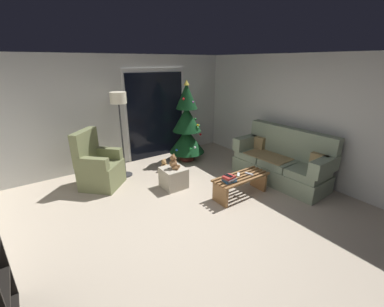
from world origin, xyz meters
name	(u,v)px	position (x,y,z in m)	size (l,w,h in m)	color
ground_plane	(197,223)	(0.00, 0.00, 0.00)	(7.00, 7.00, 0.00)	#B2A38E
wall_back	(119,112)	(0.00, 3.06, 1.25)	(5.72, 0.12, 2.50)	beige
wall_right	(314,120)	(2.86, 0.00, 1.25)	(0.12, 6.00, 2.50)	beige
patio_door_frame	(156,114)	(0.90, 2.99, 1.10)	(1.60, 0.02, 2.20)	silver
patio_door_glass	(156,116)	(0.90, 2.97, 1.05)	(1.50, 0.02, 2.10)	black
couch	(281,162)	(2.32, 0.23, 0.40)	(0.86, 1.97, 1.08)	gray
coffee_table	(241,183)	(1.16, 0.23, 0.26)	(1.10, 0.40, 0.40)	olive
remote_white	(238,175)	(1.14, 0.28, 0.41)	(0.04, 0.16, 0.02)	silver
remote_silver	(249,174)	(1.33, 0.20, 0.41)	(0.04, 0.16, 0.02)	#ADADB2
book_stack	(229,179)	(0.83, 0.20, 0.45)	(0.23, 0.20, 0.10)	#285684
cell_phone	(229,176)	(0.83, 0.21, 0.50)	(0.07, 0.14, 0.01)	black
christmas_tree	(187,126)	(1.35, 2.28, 0.87)	(0.86, 0.86, 1.95)	#4C1E19
armchair	(99,167)	(-0.85, 2.10, 0.40)	(0.97, 0.97, 1.13)	olive
floor_lamp	(119,106)	(-0.26, 2.29, 1.51)	(0.32, 0.32, 1.78)	#2D2D30
ottoman	(174,178)	(0.32, 1.22, 0.20)	(0.44, 0.44, 0.40)	#B2A893
teddy_bear_chestnut	(174,163)	(0.33, 1.21, 0.52)	(0.21, 0.22, 0.29)	brown
teddy_bear_honey_by_tree	(164,166)	(0.55, 2.01, 0.12)	(0.21, 0.21, 0.29)	tan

